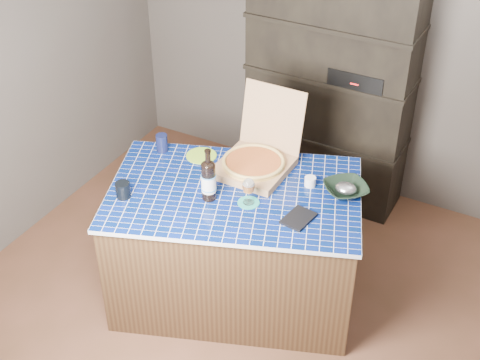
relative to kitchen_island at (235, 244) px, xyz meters
The scene contains 14 objects.
room 0.85m from the kitchen_island, 70.27° to the right, with size 3.50×3.50×3.50m.
shelving_unit 1.44m from the kitchen_island, 87.19° to the left, with size 1.20×0.41×1.80m.
kitchen_island is the anchor object (origin of this frame).
pizza_box 0.56m from the kitchen_island, 90.16° to the left, with size 0.43×0.52×0.46m.
mead_bottle 0.57m from the kitchen_island, 127.58° to the right, with size 0.09×0.09×0.34m.
teal_trivet 0.44m from the kitchen_island, 25.96° to the right, with size 0.13×0.13×0.01m, color #1B8D7A.
wine_glass 0.55m from the kitchen_island, 25.96° to the right, with size 0.08×0.08×0.17m.
tumbler 0.81m from the kitchen_island, 147.31° to the right, with size 0.09×0.09×0.10m, color black.
dvd_case 0.62m from the kitchen_island, ahead, with size 0.14×0.20×0.02m, color black.
bowl 0.80m from the kitchen_island, 26.33° to the left, with size 0.25×0.25×0.06m, color black.
foil_contents 0.81m from the kitchen_island, 26.33° to the left, with size 0.13×0.11×0.06m, color #A9ABB4.
white_jar 0.64m from the kitchen_island, 35.83° to the left, with size 0.07×0.07×0.06m, color white.
navy_cup 0.81m from the kitchen_island, 164.46° to the left, with size 0.07×0.07×0.12m, color #0E1333.
green_trivet 0.61m from the kitchen_island, 147.31° to the left, with size 0.20×0.20×0.01m, color #86C029.
Camera 1 is at (1.50, -2.67, 3.21)m, focal length 50.00 mm.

